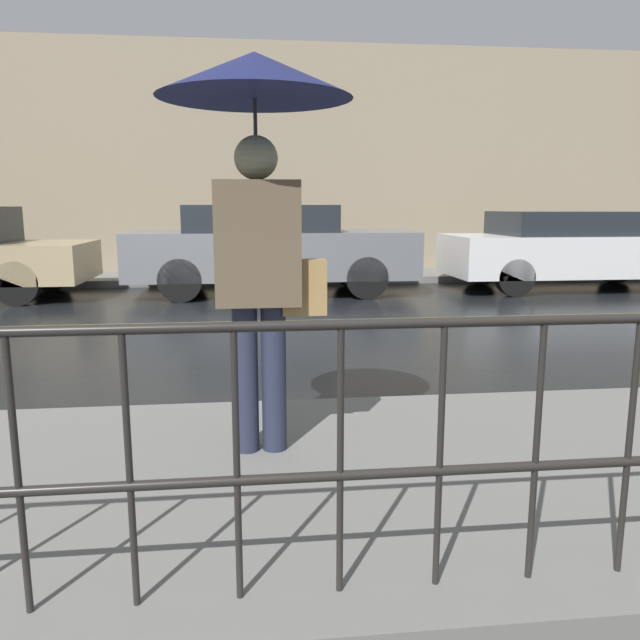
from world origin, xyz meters
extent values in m
plane|color=black|center=(0.00, 0.00, 0.00)|extent=(80.00, 80.00, 0.00)
cube|color=slate|center=(0.00, -4.99, 0.07)|extent=(28.00, 2.49, 0.13)
cube|color=slate|center=(0.00, 4.57, 0.07)|extent=(28.00, 1.64, 0.13)
cube|color=gold|center=(0.00, 0.00, 0.00)|extent=(25.20, 0.12, 0.01)
cube|color=gray|center=(0.00, 5.54, 2.39)|extent=(28.00, 0.30, 4.78)
cylinder|color=black|center=(0.18, -5.99, 0.61)|extent=(0.02, 0.02, 0.97)
cylinder|color=black|center=(0.53, -5.99, 0.61)|extent=(0.02, 0.02, 0.97)
cylinder|color=black|center=(0.88, -5.99, 0.61)|extent=(0.02, 0.02, 0.97)
cylinder|color=black|center=(1.24, -5.99, 0.61)|extent=(0.02, 0.02, 0.97)
cylinder|color=black|center=(1.59, -5.99, 0.61)|extent=(0.02, 0.02, 0.97)
cylinder|color=black|center=(1.94, -5.99, 0.61)|extent=(0.02, 0.02, 0.97)
cylinder|color=black|center=(2.29, -5.99, 0.61)|extent=(0.02, 0.02, 0.97)
cylinder|color=#23283D|center=(0.91, -4.64, 0.55)|extent=(0.14, 0.14, 0.83)
cylinder|color=#23283D|center=(1.06, -4.64, 0.55)|extent=(0.14, 0.14, 0.83)
cube|color=brown|center=(0.99, -4.64, 1.29)|extent=(0.45, 0.27, 0.66)
sphere|color=gray|center=(0.99, -4.64, 1.73)|extent=(0.23, 0.23, 0.23)
cylinder|color=#262628|center=(0.99, -4.64, 1.66)|extent=(0.02, 0.02, 0.74)
cone|color=#191E4C|center=(0.99, -4.64, 2.14)|extent=(1.01, 1.01, 0.23)
cube|color=#9E7A47|center=(1.23, -4.64, 1.05)|extent=(0.24, 0.12, 0.30)
cylinder|color=black|center=(-2.53, 3.48, 0.34)|extent=(0.67, 0.22, 0.67)
cylinder|color=black|center=(-2.53, 1.82, 0.34)|extent=(0.67, 0.22, 0.67)
cube|color=slate|center=(1.35, 2.65, 0.68)|extent=(4.77, 1.78, 0.77)
cube|color=#1E2328|center=(1.16, 2.65, 1.28)|extent=(2.48, 1.64, 0.44)
cylinder|color=black|center=(2.83, 3.43, 0.34)|extent=(0.69, 0.22, 0.69)
cylinder|color=black|center=(2.83, 1.87, 0.34)|extent=(0.69, 0.22, 0.69)
cylinder|color=black|center=(-0.13, 3.43, 0.34)|extent=(0.69, 0.22, 0.69)
cylinder|color=black|center=(-0.13, 1.87, 0.34)|extent=(0.69, 0.22, 0.69)
cube|color=silver|center=(6.70, 2.65, 0.62)|extent=(4.42, 1.78, 0.71)
cube|color=#1E2328|center=(6.52, 2.65, 1.18)|extent=(2.30, 1.64, 0.41)
cylinder|color=black|center=(8.07, 3.43, 0.31)|extent=(0.63, 0.22, 0.63)
cylinder|color=black|center=(5.33, 3.43, 0.31)|extent=(0.63, 0.22, 0.63)
cylinder|color=black|center=(5.33, 1.87, 0.31)|extent=(0.63, 0.22, 0.63)
camera|label=1|loc=(0.93, -7.98, 1.48)|focal=35.00mm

